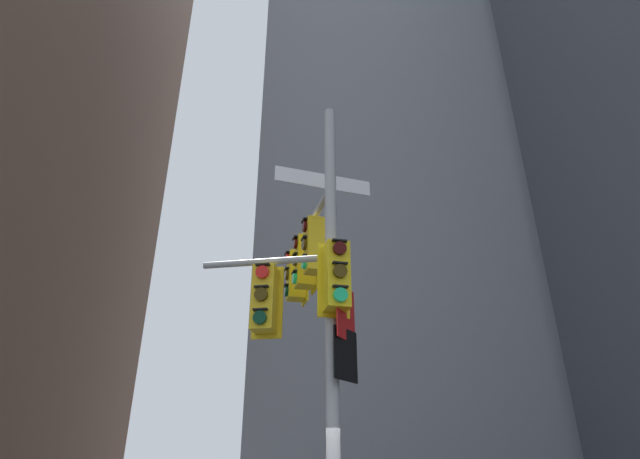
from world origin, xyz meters
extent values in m
cube|color=#9399A3|center=(2.21, 22.55, 24.34)|extent=(14.86, 14.86, 48.68)
cylinder|color=#9EA0A3|center=(0.00, 0.00, 3.87)|extent=(0.19, 0.19, 7.73)
cylinder|color=#9EA0A3|center=(-0.52, 1.32, 6.16)|extent=(1.13, 2.67, 0.10)
cylinder|color=#9EA0A3|center=(-1.02, 0.05, 4.94)|extent=(2.05, 0.21, 0.10)
cube|color=gold|center=(-0.19, 0.99, 5.56)|extent=(0.20, 0.46, 1.14)
cube|color=gold|center=(-0.36, 0.92, 5.56)|extent=(0.44, 0.44, 1.00)
cylinder|color=#360605|center=(-0.55, 0.85, 5.91)|extent=(0.13, 0.21, 0.20)
cube|color=black|center=(-0.55, 0.85, 6.03)|extent=(0.15, 0.23, 0.02)
cylinder|color=#3C2C06|center=(-0.55, 0.85, 5.56)|extent=(0.13, 0.21, 0.20)
cube|color=black|center=(-0.55, 0.85, 5.68)|extent=(0.15, 0.23, 0.02)
cylinder|color=#19C672|center=(-0.55, 0.85, 5.21)|extent=(0.13, 0.21, 0.20)
cube|color=black|center=(-0.55, 0.85, 5.33)|extent=(0.15, 0.23, 0.02)
cube|color=yellow|center=(-0.47, 1.72, 5.56)|extent=(0.20, 0.46, 1.14)
cube|color=yellow|center=(-0.65, 1.65, 5.56)|extent=(0.44, 0.44, 1.00)
cylinder|color=#360605|center=(-0.83, 1.57, 5.91)|extent=(0.13, 0.21, 0.20)
cube|color=black|center=(-0.84, 1.57, 6.03)|extent=(0.15, 0.23, 0.02)
cylinder|color=#3C2C06|center=(-0.83, 1.57, 5.56)|extent=(0.13, 0.21, 0.20)
cube|color=black|center=(-0.84, 1.57, 5.68)|extent=(0.15, 0.23, 0.02)
cylinder|color=#19C672|center=(-0.83, 1.57, 5.21)|extent=(0.13, 0.21, 0.20)
cube|color=black|center=(-0.84, 1.57, 5.33)|extent=(0.15, 0.23, 0.02)
cube|color=yellow|center=(-0.76, 2.44, 5.56)|extent=(0.20, 0.46, 1.14)
cube|color=yellow|center=(-0.93, 2.37, 5.56)|extent=(0.44, 0.44, 1.00)
cylinder|color=red|center=(-1.12, 2.30, 5.91)|extent=(0.13, 0.21, 0.20)
cube|color=black|center=(-1.12, 2.30, 6.03)|extent=(0.15, 0.23, 0.02)
cylinder|color=#3C2C06|center=(-1.12, 2.30, 5.56)|extent=(0.13, 0.21, 0.20)
cube|color=black|center=(-1.12, 2.30, 5.68)|extent=(0.15, 0.23, 0.02)
cylinder|color=#06311C|center=(-1.12, 2.30, 5.21)|extent=(0.13, 0.21, 0.20)
cube|color=black|center=(-1.12, 2.30, 5.33)|extent=(0.15, 0.23, 0.02)
cube|color=gold|center=(-1.01, 0.24, 4.34)|extent=(0.48, 0.05, 1.14)
cube|color=gold|center=(-1.02, 0.05, 4.34)|extent=(0.36, 0.36, 1.00)
cylinder|color=red|center=(-1.03, -0.15, 4.69)|extent=(0.20, 0.07, 0.20)
cube|color=black|center=(-1.03, -0.15, 4.81)|extent=(0.22, 0.08, 0.02)
cylinder|color=#3C2C06|center=(-1.03, -0.15, 4.34)|extent=(0.20, 0.07, 0.20)
cube|color=black|center=(-1.03, -0.15, 4.46)|extent=(0.22, 0.08, 0.02)
cylinder|color=#06311C|center=(-1.03, -0.15, 3.99)|extent=(0.20, 0.07, 0.20)
cube|color=black|center=(-1.03, -0.15, 4.11)|extent=(0.22, 0.08, 0.02)
cube|color=yellow|center=(0.04, -0.10, 4.54)|extent=(0.46, 0.19, 1.14)
cube|color=yellow|center=(0.10, -0.28, 4.54)|extent=(0.43, 0.43, 1.00)
cylinder|color=#360605|center=(0.17, -0.47, 4.89)|extent=(0.21, 0.12, 0.20)
cube|color=black|center=(0.17, -0.47, 5.01)|extent=(0.23, 0.14, 0.02)
cylinder|color=#3C2C06|center=(0.17, -0.47, 4.54)|extent=(0.21, 0.12, 0.20)
cube|color=black|center=(0.17, -0.47, 4.66)|extent=(0.23, 0.14, 0.02)
cylinder|color=#19C672|center=(0.17, -0.47, 4.19)|extent=(0.21, 0.12, 0.20)
cube|color=black|center=(0.17, -0.47, 4.31)|extent=(0.23, 0.14, 0.02)
cube|color=white|center=(-0.15, 0.32, 6.51)|extent=(1.57, 0.75, 0.28)
cube|color=#19479E|center=(-0.15, 0.32, 6.51)|extent=(1.53, 0.73, 0.24)
cube|color=red|center=(0.21, -0.07, 4.04)|extent=(0.22, 0.61, 0.80)
cube|color=white|center=(0.21, -0.07, 4.04)|extent=(0.20, 0.57, 0.76)
cube|color=black|center=(0.19, -0.10, 3.44)|extent=(0.29, 0.54, 0.72)
cube|color=white|center=(0.19, -0.10, 3.44)|extent=(0.27, 0.50, 0.68)
camera|label=1|loc=(0.66, -7.17, 1.97)|focal=28.51mm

